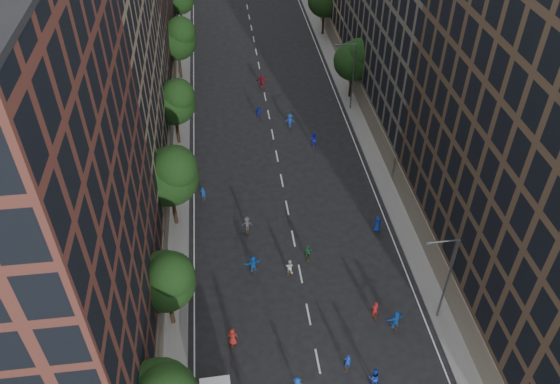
{
  "coord_description": "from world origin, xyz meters",
  "views": [
    {
      "loc": [
        -5.81,
        -14.31,
        37.27
      ],
      "look_at": [
        -0.72,
        27.22,
        2.0
      ],
      "focal_mm": 35.0,
      "sensor_mm": 36.0,
      "label": 1
    }
  ],
  "objects_px": {
    "streetlamp_far": "(352,73)",
    "skater_1": "(347,362)",
    "skater_2": "(374,377)",
    "streetlamp_near": "(446,275)"
  },
  "relations": [
    {
      "from": "streetlamp_far",
      "to": "skater_1",
      "type": "height_order",
      "value": "streetlamp_far"
    },
    {
      "from": "streetlamp_far",
      "to": "skater_1",
      "type": "distance_m",
      "value": 37.99
    },
    {
      "from": "skater_1",
      "to": "skater_2",
      "type": "xyz_separation_m",
      "value": [
        1.63,
        -1.6,
        0.15
      ]
    },
    {
      "from": "streetlamp_near",
      "to": "skater_2",
      "type": "bearing_deg",
      "value": -140.79
    },
    {
      "from": "streetlamp_near",
      "to": "skater_1",
      "type": "bearing_deg",
      "value": -155.21
    },
    {
      "from": "skater_1",
      "to": "skater_2",
      "type": "distance_m",
      "value": 2.29
    },
    {
      "from": "skater_1",
      "to": "skater_2",
      "type": "bearing_deg",
      "value": 150.33
    },
    {
      "from": "skater_1",
      "to": "skater_2",
      "type": "relative_size",
      "value": 0.83
    },
    {
      "from": "streetlamp_far",
      "to": "skater_1",
      "type": "relative_size",
      "value": 5.91
    },
    {
      "from": "skater_2",
      "to": "skater_1",
      "type": "bearing_deg",
      "value": -37.38
    }
  ]
}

